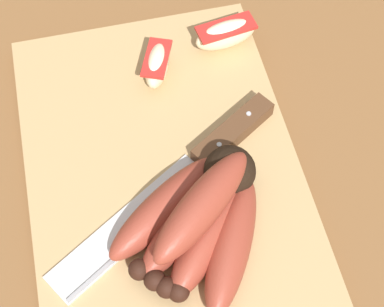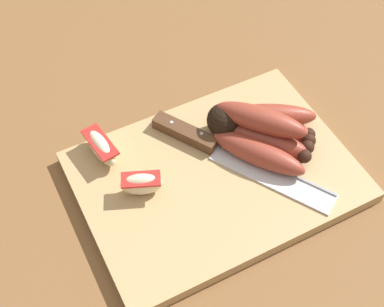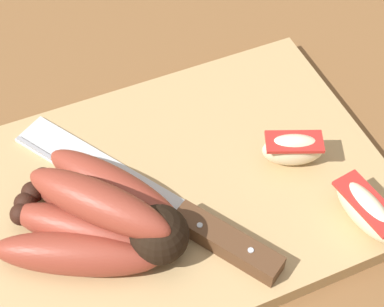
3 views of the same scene
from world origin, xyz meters
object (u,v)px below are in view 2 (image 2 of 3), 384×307
banana_bunch (260,130)px  apple_wedge_middle (101,147)px  apple_wedge_near (141,184)px  chefs_knife (214,147)px

banana_bunch → apple_wedge_middle: 0.22m
banana_bunch → apple_wedge_near: (-0.18, -0.00, -0.00)m
chefs_knife → apple_wedge_near: 0.12m
chefs_knife → apple_wedge_middle: apple_wedge_middle is taller
banana_bunch → chefs_knife: banana_bunch is taller
chefs_knife → apple_wedge_near: bearing=-171.5°
chefs_knife → apple_wedge_middle: (-0.14, 0.06, 0.01)m
banana_bunch → apple_wedge_near: banana_bunch is taller
banana_bunch → apple_wedge_near: 0.18m
apple_wedge_middle → banana_bunch: bearing=-20.6°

